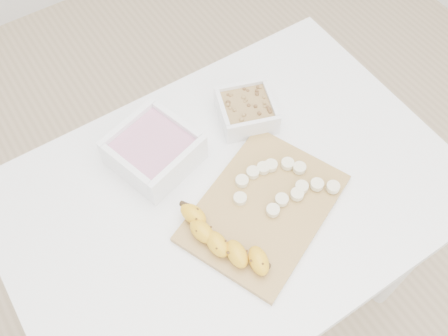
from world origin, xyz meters
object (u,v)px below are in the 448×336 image
bowl_yogurt (154,150)px  bowl_granola (247,110)px  table (231,211)px  banana (225,241)px  cutting_board (264,208)px

bowl_yogurt → bowl_granola: (0.24, -0.01, -0.01)m
table → banana: 0.19m
bowl_granola → banana: size_ratio=0.75×
bowl_granola → cutting_board: bearing=-115.9°
cutting_board → banana: bearing=-166.6°
bowl_yogurt → bowl_granola: bowl_yogurt is taller
bowl_yogurt → banana: 0.27m
table → cutting_board: size_ratio=2.89×
table → cutting_board: (0.03, -0.08, 0.10)m
cutting_board → banana: banana is taller
bowl_yogurt → cutting_board: (0.13, -0.24, -0.03)m
table → cutting_board: bearing=-65.3°
bowl_granola → cutting_board: 0.25m
bowl_granola → table: bearing=-133.6°
bowl_yogurt → cutting_board: bearing=-60.9°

